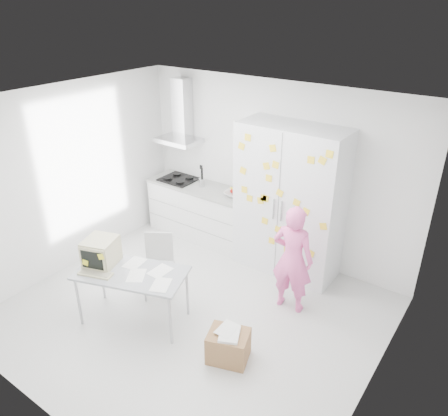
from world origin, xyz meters
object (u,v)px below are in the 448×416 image
Objects in this scene: person at (292,259)px; cardboard_box at (228,346)px; chair at (158,261)px; desk at (112,261)px.

person is 2.74× the size of cardboard_box.
desk is at bearing -133.45° from chair.
chair is at bearing 19.50° from person.
person reaches higher than chair.
desk is 0.74m from chair.
person is at bearing 84.31° from cardboard_box.
chair is at bearing 162.20° from cardboard_box.
person is 1.67× the size of chair.
desk reaches higher than cardboard_box.
cardboard_box is (-0.12, -1.23, -0.55)m from person.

